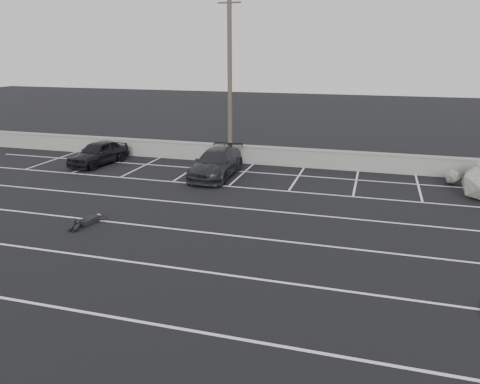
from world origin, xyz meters
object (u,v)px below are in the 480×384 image
(car_left, at_px, (98,153))
(person, at_px, (91,217))
(car_right, at_px, (216,163))
(utility_pole, at_px, (230,81))

(car_left, xyz_separation_m, person, (5.05, -8.53, -0.47))
(person, bearing_deg, car_right, 79.90)
(car_right, bearing_deg, person, -108.35)
(car_right, distance_m, person, 8.32)
(car_left, distance_m, utility_pole, 8.72)
(utility_pole, bearing_deg, person, -102.92)
(car_left, relative_size, car_right, 0.83)
(car_right, height_order, utility_pole, utility_pole)
(car_left, xyz_separation_m, utility_pole, (7.45, 1.94, 4.10))
(person, bearing_deg, car_left, 127.49)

